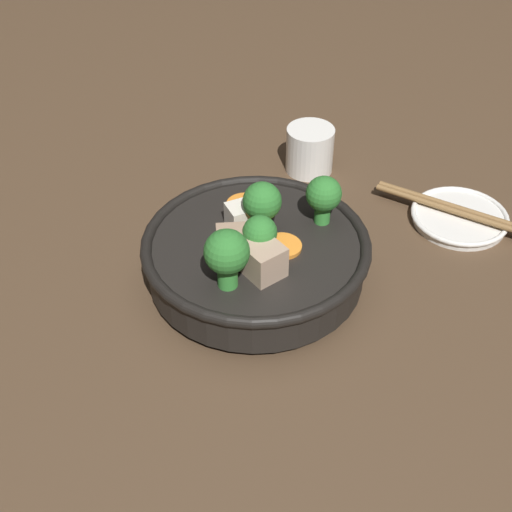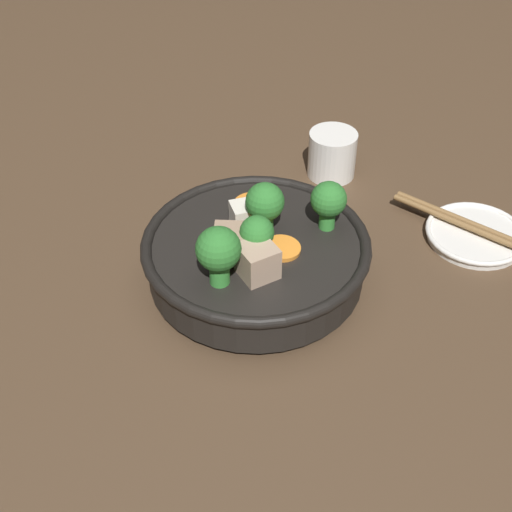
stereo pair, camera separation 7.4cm
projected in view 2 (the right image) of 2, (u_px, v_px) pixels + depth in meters
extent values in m
plane|color=#4C3826|center=(256.00, 281.00, 0.77)|extent=(3.00, 3.00, 0.00)
cylinder|color=black|center=(256.00, 277.00, 0.76)|extent=(0.12, 0.12, 0.01)
cylinder|color=black|center=(256.00, 259.00, 0.75)|extent=(0.23, 0.23, 0.04)
torus|color=black|center=(256.00, 244.00, 0.73)|extent=(0.24, 0.24, 0.01)
cylinder|color=brown|center=(256.00, 252.00, 0.74)|extent=(0.21, 0.21, 0.02)
cylinder|color=orange|center=(244.00, 240.00, 0.73)|extent=(0.05, 0.05, 0.01)
cylinder|color=orange|center=(282.00, 248.00, 0.72)|extent=(0.05, 0.05, 0.01)
cylinder|color=orange|center=(254.00, 205.00, 0.78)|extent=(0.06, 0.06, 0.01)
cylinder|color=green|center=(265.00, 222.00, 0.74)|extent=(0.02, 0.02, 0.02)
sphere|color=#2D752D|center=(265.00, 202.00, 0.72)|extent=(0.04, 0.04, 0.04)
cylinder|color=green|center=(219.00, 272.00, 0.68)|extent=(0.02, 0.02, 0.03)
sphere|color=#2D752D|center=(218.00, 249.00, 0.66)|extent=(0.04, 0.04, 0.04)
cylinder|color=green|center=(327.00, 218.00, 0.75)|extent=(0.02, 0.02, 0.02)
sphere|color=#2D752D|center=(329.00, 199.00, 0.73)|extent=(0.04, 0.04, 0.04)
cylinder|color=green|center=(254.00, 250.00, 0.71)|extent=(0.02, 0.02, 0.02)
sphere|color=#2D752D|center=(254.00, 233.00, 0.69)|extent=(0.03, 0.03, 0.03)
cube|color=#9E7F66|center=(231.00, 244.00, 0.71)|extent=(0.04, 0.04, 0.03)
cube|color=tan|center=(258.00, 261.00, 0.69)|extent=(0.05, 0.05, 0.03)
cube|color=silver|center=(244.00, 215.00, 0.75)|extent=(0.03, 0.03, 0.03)
cylinder|color=white|center=(475.00, 236.00, 0.82)|extent=(0.11, 0.11, 0.01)
torus|color=white|center=(476.00, 233.00, 0.81)|extent=(0.11, 0.11, 0.01)
cylinder|color=white|center=(332.00, 154.00, 0.90)|extent=(0.06, 0.06, 0.06)
cylinder|color=brown|center=(333.00, 142.00, 0.89)|extent=(0.05, 0.05, 0.00)
cylinder|color=olive|center=(476.00, 230.00, 0.81)|extent=(0.14, 0.16, 0.01)
cylinder|color=olive|center=(479.00, 227.00, 0.81)|extent=(0.14, 0.16, 0.01)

